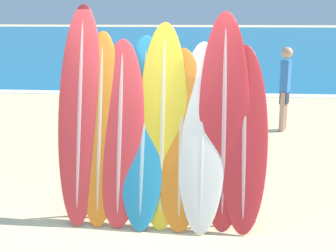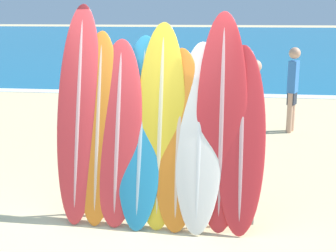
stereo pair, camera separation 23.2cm
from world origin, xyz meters
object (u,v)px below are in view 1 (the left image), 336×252
Objects in this scene: surfboard_slot_5 at (181,138)px; surfboard_slot_3 at (143,131)px; person_near_water at (249,104)px; person_mid_beach at (226,79)px; surfboard_slot_7 at (224,121)px; surfboard_slot_6 at (202,136)px; surfboard_slot_2 at (120,133)px; surfboard_slot_1 at (100,128)px; surfboard_slot_4 at (163,125)px; surfboard_slot_8 at (244,138)px; person_far_left at (285,86)px; surfboard_slot_0 at (80,114)px; surfboard_rack at (162,180)px.

surfboard_slot_3 is at bearing 176.55° from surfboard_slot_5.
person_mid_beach is at bearing 25.50° from person_near_water.
surfboard_slot_5 is 0.54m from surfboard_slot_7.
surfboard_slot_7 is (0.25, 0.04, 0.18)m from surfboard_slot_6.
surfboard_slot_2 reaches higher than person_near_water.
surfboard_slot_1 is 1.02× the size of surfboard_slot_3.
surfboard_slot_8 is at bearing -2.80° from surfboard_slot_4.
surfboard_slot_2 is 3.28m from person_near_water.
surfboard_slot_0 is at bearing 169.19° from person_far_left.
surfboard_slot_2 is at bearing -6.39° from surfboard_slot_0.
surfboard_slot_7 is (0.72, 0.05, 0.73)m from surfboard_rack.
surfboard_slot_2 is 0.27m from surfboard_slot_3.
surfboard_slot_3 is at bearing 176.41° from person_far_left.
surfboard_rack is at bearing -178.39° from surfboard_slot_6.
surfboard_slot_8 is at bearing -11.97° from surfboard_slot_7.
surfboard_slot_2 is at bearing -3.54° from surfboard_slot_1.
surfboard_slot_7 is (0.71, 0.00, 0.07)m from surfboard_slot_4.
surfboard_rack is 0.63m from surfboard_slot_3.
surfboard_slot_7 reaches higher than surfboard_slot_6.
surfboard_slot_2 is at bearing 173.91° from person_far_left.
surfboard_slot_5 is at bearing -178.92° from person_near_water.
surfboard_slot_0 reaches higher than surfboard_slot_8.
surfboard_slot_0 is (-0.98, 0.06, 0.77)m from surfboard_rack.
surfboard_slot_8 is 4.71m from person_far_left.
surfboard_slot_1 reaches higher than surfboard_rack.
surfboard_slot_5 is at bearing -3.45° from surfboard_slot_3.
person_mid_beach is (1.45, 6.35, -0.26)m from surfboard_slot_2.
surfboard_rack is 0.56m from surfboard_slot_5.
surfboard_slot_4 is at bearing 176.84° from person_near_water.
surfboard_slot_3 is 0.89× the size of surfboard_slot_7.
person_mid_beach is at bearing 81.50° from surfboard_rack.
person_far_left is at bearing 67.43° from surfboard_slot_5.
surfboard_rack is 0.73m from surfboard_slot_6.
surfboard_slot_6 reaches higher than person_far_left.
surfboard_slot_8 is at bearing -1.76° from surfboard_slot_0.
surfboard_slot_4 reaches higher than person_near_water.
surfboard_slot_1 reaches higher than person_near_water.
surfboard_slot_4 is 6.39m from person_mid_beach.
surfboard_slot_4 reaches higher than surfboard_slot_1.
surfboard_slot_3 is 6.44m from person_mid_beach.
surfboard_slot_1 is at bearing 178.99° from surfboard_slot_5.
surfboard_slot_7 reaches higher than surfboard_rack.
surfboard_slot_2 reaches higher than surfboard_slot_6.
surfboard_slot_2 is at bearing -174.71° from surfboard_slot_3.
surfboard_slot_0 is at bearing 170.80° from surfboard_slot_1.
surfboard_slot_5 is 0.96× the size of surfboard_slot_6.
surfboard_slot_6 is at bearing -1.66° from surfboard_slot_3.
surfboard_rack is at bearing -178.40° from surfboard_slot_5.
surfboard_slot_4 is 0.72m from surfboard_slot_7.
surfboard_slot_7 is at bearing 1.18° from surfboard_slot_3.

